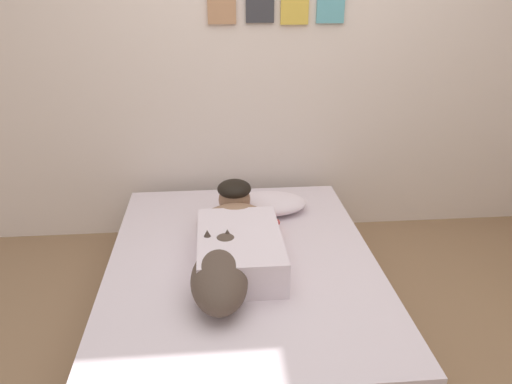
# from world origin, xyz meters

# --- Properties ---
(ground_plane) EXTENTS (12.78, 12.78, 0.00)m
(ground_plane) POSITION_xyz_m (0.00, 0.00, 0.00)
(ground_plane) COLOR #8C6B4C
(back_wall) EXTENTS (4.39, 0.12, 2.50)m
(back_wall) POSITION_xyz_m (0.00, 1.42, 1.25)
(back_wall) COLOR silver
(back_wall) RESTS_ON ground
(bed) EXTENTS (1.44, 1.95, 0.37)m
(bed) POSITION_xyz_m (-0.30, 0.30, 0.18)
(bed) COLOR gray
(bed) RESTS_ON ground
(pillow) EXTENTS (0.52, 0.32, 0.11)m
(pillow) POSITION_xyz_m (-0.12, 0.86, 0.42)
(pillow) COLOR silver
(pillow) RESTS_ON bed
(person_lying) EXTENTS (0.43, 0.92, 0.27)m
(person_lying) POSITION_xyz_m (-0.32, 0.36, 0.47)
(person_lying) COLOR silver
(person_lying) RESTS_ON bed
(dog) EXTENTS (0.26, 0.57, 0.21)m
(dog) POSITION_xyz_m (-0.43, -0.03, 0.47)
(dog) COLOR #4C3D33
(dog) RESTS_ON bed
(coffee_cup) EXTENTS (0.12, 0.09, 0.07)m
(coffee_cup) POSITION_xyz_m (-0.14, 0.62, 0.41)
(coffee_cup) COLOR #D84C47
(coffee_cup) RESTS_ON bed
(cell_phone) EXTENTS (0.07, 0.14, 0.01)m
(cell_phone) POSITION_xyz_m (-0.40, 0.03, 0.37)
(cell_phone) COLOR black
(cell_phone) RESTS_ON bed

